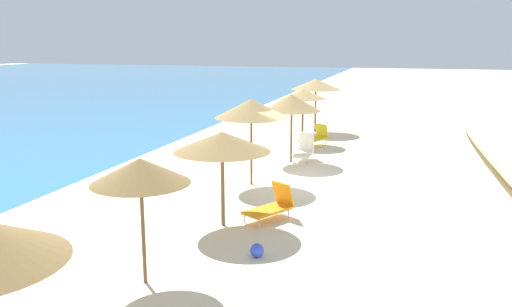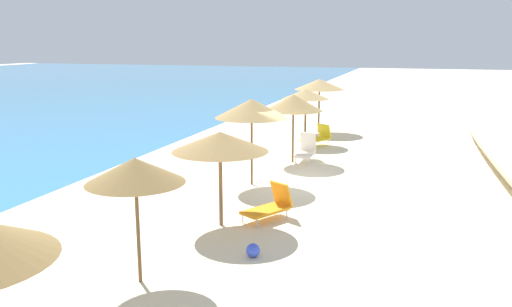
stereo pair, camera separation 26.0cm
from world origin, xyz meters
name	(u,v)px [view 1 (the left image)]	position (x,y,z in m)	size (l,w,h in m)	color
ground_plane	(297,182)	(0.00, 0.00, 0.00)	(160.00, 160.00, 0.00)	beige
beach_umbrella_1	(140,171)	(-8.25, 1.26, 2.26)	(1.91, 1.91, 2.52)	brown
beach_umbrella_2	(222,142)	(-4.69, 0.93, 2.20)	(2.46, 2.46, 2.46)	brown
beach_umbrella_3	(251,108)	(-0.67, 1.40, 2.54)	(2.39, 2.39, 2.85)	brown
beach_umbrella_4	(292,103)	(2.99, 0.89, 2.34)	(2.27, 2.27, 2.67)	brown
beach_umbrella_5	(303,94)	(6.88, 1.24, 2.30)	(2.15, 2.15, 2.54)	brown
beach_umbrella_6	(316,84)	(10.30, 1.27, 2.49)	(2.58, 2.58, 2.77)	brown
lounge_chair_0	(315,137)	(6.47, 0.57, 0.41)	(1.61, 1.31, 0.97)	yellow
lounge_chair_1	(304,150)	(3.37, 0.43, 0.44)	(1.43, 0.66, 1.10)	white
lounge_chair_2	(272,205)	(-3.85, -0.15, 0.38)	(1.52, 1.25, 0.96)	orange
beach_ball	(257,250)	(-6.42, -0.50, 0.15)	(0.31, 0.31, 0.31)	blue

